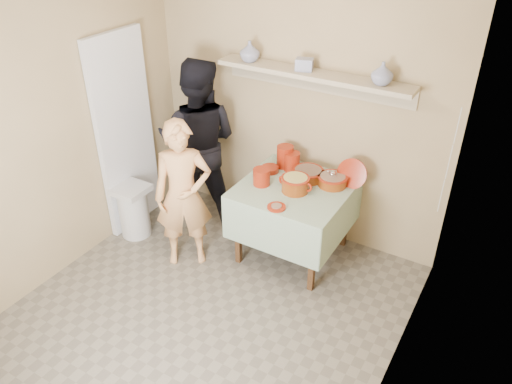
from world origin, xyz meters
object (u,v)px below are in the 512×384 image
Objects in this scene: serving_table at (295,197)px; trash_bin at (134,210)px; cazuela_rice at (295,183)px; person_helper at (199,143)px; person_cook at (183,195)px.

trash_bin is (-1.54, -0.53, -0.36)m from serving_table.
cazuela_rice is (0.03, -0.07, 0.20)m from serving_table.
serving_table is at bearing 114.89° from cazuela_rice.
trash_bin is (-0.39, -0.64, -0.59)m from person_helper.
person_cook is at bearing -149.40° from cazuela_rice.
person_cook is at bearing 93.24° from person_helper.
cazuela_rice reaches higher than trash_bin.
person_helper is 1.18m from serving_table.
cazuela_rice is at bearing 16.29° from trash_bin.
person_helper reaches higher than trash_bin.
serving_table is at bearing 152.68° from person_helper.
serving_table is 1.67m from trash_bin.
person_helper is (-0.33, 0.69, 0.15)m from person_cook.
person_helper reaches higher than cazuela_rice.
cazuela_rice is at bearing 149.26° from person_helper.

